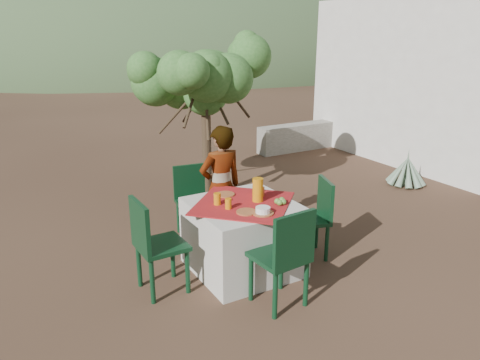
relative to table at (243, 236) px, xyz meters
name	(u,v)px	position (x,y,z in m)	size (l,w,h in m)	color
ground	(249,244)	(0.36, 0.47, -0.38)	(160.00, 160.00, 0.00)	#352318
table	(243,236)	(0.00, 0.00, 0.00)	(1.30, 1.30, 0.76)	silver
chair_far	(192,197)	(-0.09, 1.11, 0.10)	(0.45, 0.45, 0.87)	black
chair_near	(285,254)	(-0.04, -0.81, 0.16)	(0.49, 0.49, 0.98)	black
chair_left	(153,242)	(-0.98, 0.03, 0.16)	(0.46, 0.46, 0.97)	black
chair_right	(315,214)	(0.86, -0.12, 0.12)	(0.53, 0.53, 0.90)	black
person	(221,187)	(0.08, 0.65, 0.35)	(0.53, 0.35, 1.45)	#8C6651
shrub_tree	(208,86)	(0.71, 2.26, 1.29)	(1.80, 1.77, 2.12)	#433221
agave	(407,171)	(3.75, 1.12, -0.15)	(0.63, 0.64, 0.68)	gray
guesthouse	(446,79)	(5.96, 2.27, 1.12)	(3.20, 4.20, 3.00)	white
stone_wall	(312,135)	(3.96, 3.87, -0.10)	(2.60, 0.35, 0.55)	gray
hill_near_right	(157,56)	(12.36, 36.47, -0.38)	(48.00, 48.00, 20.00)	#36522E
hill_far_right	(254,48)	(28.36, 46.47, -0.38)	(36.00, 36.00, 14.00)	slate
plate_far	(225,194)	(-0.05, 0.30, 0.39)	(0.21, 0.21, 0.01)	brown
plate_near	(246,212)	(-0.11, -0.25, 0.39)	(0.20, 0.20, 0.01)	brown
glass_far	(217,199)	(-0.25, 0.09, 0.44)	(0.07, 0.07, 0.12)	orange
glass_near	(228,204)	(-0.21, -0.07, 0.44)	(0.07, 0.07, 0.11)	orange
juice_pitcher	(258,190)	(0.16, -0.03, 0.51)	(0.11, 0.11, 0.25)	orange
bowl_plate	(263,213)	(0.02, -0.35, 0.39)	(0.22, 0.22, 0.01)	brown
white_bowl	(263,210)	(0.02, -0.35, 0.42)	(0.15, 0.15, 0.05)	white
jar_left	(262,192)	(0.27, 0.08, 0.43)	(0.06, 0.06, 0.10)	orange
jar_right	(255,189)	(0.25, 0.18, 0.43)	(0.06, 0.06, 0.09)	orange
napkin_holder	(257,193)	(0.21, 0.08, 0.42)	(0.06, 0.04, 0.08)	white
fruit_cluster	(280,201)	(0.31, -0.23, 0.41)	(0.12, 0.12, 0.06)	#5A9034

